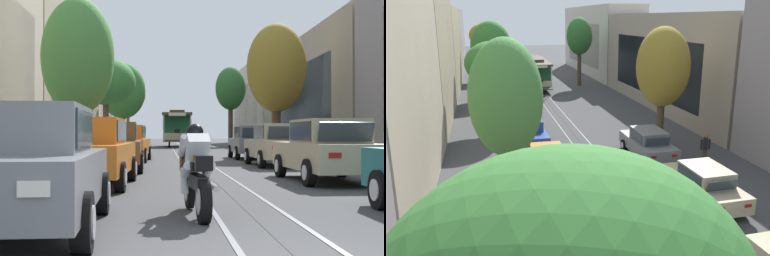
% 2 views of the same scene
% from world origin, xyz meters
% --- Properties ---
extents(ground_plane, '(174.54, 174.54, 0.00)m').
position_xyz_m(ground_plane, '(0.00, 27.93, 0.00)').
color(ground_plane, '#424244').
extents(trolley_track_rails, '(1.14, 77.81, 0.01)m').
position_xyz_m(trolley_track_rails, '(0.00, 32.91, 0.00)').
color(trolley_track_rails, gray).
rests_on(trolley_track_rails, ground).
extents(building_facade_left, '(5.92, 69.51, 10.95)m').
position_xyz_m(building_facade_left, '(-10.54, 30.82, 4.82)').
color(building_facade_left, gray).
rests_on(building_facade_left, ground).
extents(building_facade_right, '(5.62, 69.51, 8.85)m').
position_xyz_m(building_facade_right, '(10.42, 33.06, 4.22)').
color(building_facade_right, gray).
rests_on(building_facade_right, ground).
extents(parked_car_brown_mid_left, '(2.09, 4.40, 1.58)m').
position_xyz_m(parked_car_brown_mid_left, '(-2.93, 13.34, 0.80)').
color(parked_car_brown_mid_left, brown).
rests_on(parked_car_brown_mid_left, ground).
extents(parked_car_orange_fourth_left, '(2.13, 4.42, 1.58)m').
position_xyz_m(parked_car_orange_fourth_left, '(-2.89, 19.23, 0.80)').
color(parked_car_orange_fourth_left, orange).
rests_on(parked_car_orange_fourth_left, ground).
extents(parked_car_blue_fifth_left, '(2.10, 4.40, 1.58)m').
position_xyz_m(parked_car_blue_fifth_left, '(-3.11, 25.02, 0.80)').
color(parked_car_blue_fifth_left, '#233D93').
rests_on(parked_car_blue_fifth_left, ground).
extents(parked_car_beige_mid_right, '(2.06, 4.39, 1.58)m').
position_xyz_m(parked_car_beige_mid_right, '(2.98, 15.57, 0.80)').
color(parked_car_beige_mid_right, '#C1B28E').
rests_on(parked_car_beige_mid_right, ground).
extents(parked_car_grey_fourth_right, '(2.02, 4.37, 1.58)m').
position_xyz_m(parked_car_grey_fourth_right, '(2.96, 21.33, 0.80)').
color(parked_car_grey_fourth_right, slate).
rests_on(parked_car_grey_fourth_right, ground).
extents(street_tree_kerb_left_second, '(2.94, 2.93, 6.71)m').
position_xyz_m(street_tree_kerb_left_second, '(-4.75, 17.65, 4.28)').
color(street_tree_kerb_left_second, '#4C3826').
rests_on(street_tree_kerb_left_second, ground).
extents(street_tree_kerb_left_mid, '(3.73, 3.83, 5.92)m').
position_xyz_m(street_tree_kerb_left_mid, '(-4.87, 29.50, 4.42)').
color(street_tree_kerb_left_mid, brown).
rests_on(street_tree_kerb_left_mid, ground).
extents(street_tree_kerb_left_fourth, '(3.77, 3.22, 7.14)m').
position_xyz_m(street_tree_kerb_left_fourth, '(-4.66, 41.20, 4.77)').
color(street_tree_kerb_left_fourth, '#4C3826').
rests_on(street_tree_kerb_left_fourth, ground).
extents(street_tree_kerb_left_far, '(3.76, 3.19, 6.77)m').
position_xyz_m(street_tree_kerb_left_far, '(-5.04, 53.53, 5.24)').
color(street_tree_kerb_left_far, brown).
rests_on(street_tree_kerb_left_far, ground).
extents(street_tree_kerb_right_second, '(3.10, 3.22, 6.95)m').
position_xyz_m(street_tree_kerb_right_second, '(4.61, 23.45, 4.60)').
color(street_tree_kerb_right_second, '#4C3826').
rests_on(street_tree_kerb_right_second, ground).
extents(street_tree_kerb_right_mid, '(2.83, 2.95, 7.45)m').
position_xyz_m(street_tree_kerb_right_mid, '(5.02, 45.82, 5.35)').
color(street_tree_kerb_right_mid, '#4C3826').
rests_on(street_tree_kerb_right_mid, ground).
extents(cable_car_trolley, '(2.77, 9.17, 3.28)m').
position_xyz_m(cable_car_trolley, '(-0.00, 45.51, 1.66)').
color(cable_car_trolley, '#1E5B38').
rests_on(cable_car_trolley, ground).
extents(pedestrian_on_left_pavement, '(0.55, 0.42, 1.61)m').
position_xyz_m(pedestrian_on_left_pavement, '(5.45, 19.66, 0.90)').
color(pedestrian_on_left_pavement, '#4C4233').
rests_on(pedestrian_on_left_pavement, ground).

